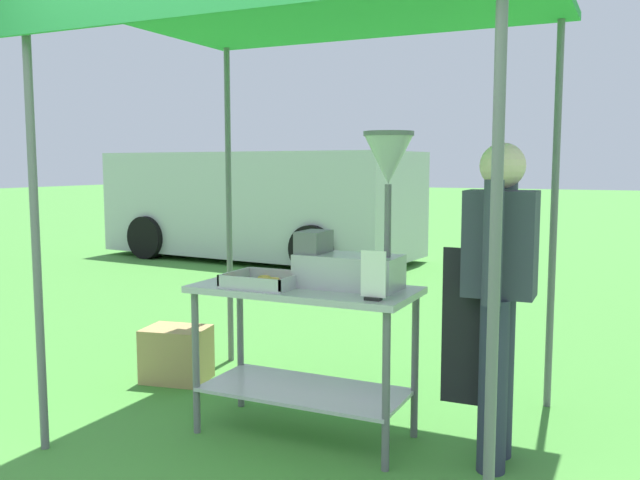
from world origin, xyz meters
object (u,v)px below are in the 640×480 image
at_px(vendor, 498,287).
at_px(supply_crate, 177,354).
at_px(menu_sign, 373,279).
at_px(van_silver, 259,204).
at_px(donut_tray, 263,282).
at_px(donut_fryer, 360,231).
at_px(stall_canopy, 312,16).
at_px(donut_cart, 304,327).

xyz_separation_m(vendor, supply_crate, (-2.27, 0.39, -0.72)).
height_order(menu_sign, van_silver, van_silver).
xyz_separation_m(donut_tray, donut_fryer, (0.51, 0.16, 0.29)).
height_order(stall_canopy, menu_sign, stall_canopy).
height_order(donut_fryer, vendor, donut_fryer).
xyz_separation_m(donut_cart, donut_fryer, (0.29, 0.07, 0.54)).
relative_size(stall_canopy, van_silver, 0.49).
bearing_deg(donut_cart, vendor, 4.64).
relative_size(donut_cart, menu_sign, 4.99).
distance_m(donut_fryer, menu_sign, 0.38).
relative_size(stall_canopy, menu_sign, 10.34).
bearing_deg(vendor, menu_sign, -153.29).
xyz_separation_m(donut_cart, van_silver, (-3.90, 6.15, 0.26)).
relative_size(supply_crate, van_silver, 0.09).
bearing_deg(donut_tray, supply_crate, 151.22).
xyz_separation_m(menu_sign, vendor, (0.55, 0.28, -0.04)).
bearing_deg(donut_tray, donut_cart, 22.49).
xyz_separation_m(stall_canopy, vendor, (1.03, -0.02, -1.40)).
xyz_separation_m(stall_canopy, donut_tray, (-0.21, -0.19, -1.44)).
bearing_deg(van_silver, menu_sign, -55.42).
height_order(stall_canopy, donut_cart, stall_canopy).
xyz_separation_m(donut_tray, van_silver, (-3.69, 6.24, 0.01)).
relative_size(stall_canopy, donut_tray, 6.55).
xyz_separation_m(donut_fryer, menu_sign, (0.18, -0.27, -0.21)).
relative_size(menu_sign, supply_crate, 0.51).
bearing_deg(menu_sign, vendor, 26.71).
relative_size(donut_cart, donut_fryer, 1.47).
xyz_separation_m(stall_canopy, supply_crate, (-1.24, 0.38, -2.11)).
xyz_separation_m(donut_fryer, van_silver, (-4.19, 6.08, -0.28)).
height_order(donut_cart, donut_tray, donut_tray).
bearing_deg(donut_fryer, menu_sign, -55.70).
bearing_deg(stall_canopy, supply_crate, 163.05).
bearing_deg(donut_cart, menu_sign, -22.14).
height_order(menu_sign, supply_crate, menu_sign).
distance_m(stall_canopy, van_silver, 7.34).
bearing_deg(van_silver, donut_cart, -57.63).
height_order(donut_tray, supply_crate, donut_tray).
distance_m(donut_fryer, van_silver, 7.39).
distance_m(stall_canopy, donut_cart, 1.69).
relative_size(stall_canopy, supply_crate, 5.26).
bearing_deg(van_silver, supply_crate, -64.89).
xyz_separation_m(menu_sign, supply_crate, (-1.72, 0.67, -0.76)).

